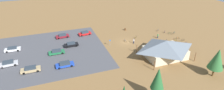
{
  "coord_description": "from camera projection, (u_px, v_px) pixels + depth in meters",
  "views": [
    {
      "loc": [
        23.9,
        51.59,
        27.31
      ],
      "look_at": [
        6.14,
        2.74,
        1.2
      ],
      "focal_mm": 29.53,
      "sensor_mm": 36.0,
      "label": 1
    }
  ],
  "objects": [
    {
      "name": "bicycle_white_yard_left",
      "position": [
        125.0,
        41.0,
        62.74
      ],
      "size": [
        0.48,
        1.68,
        0.9
      ],
      "color": "black",
      "rests_on": "ground"
    },
    {
      "name": "lot_sign",
      "position": [
        110.0,
        42.0,
        59.73
      ],
      "size": [
        0.56,
        0.08,
        2.2
      ],
      "color": "#99999E",
      "rests_on": "ground"
    },
    {
      "name": "car_white_near_entry",
      "position": [
        13.0,
        49.0,
        56.73
      ],
      "size": [
        4.6,
        1.97,
        1.33
      ],
      "color": "white",
      "rests_on": "parking_lot_asphalt"
    },
    {
      "name": "bicycle_yellow_by_bin",
      "position": [
        135.0,
        37.0,
        65.33
      ],
      "size": [
        1.39,
        1.16,
        0.89
      ],
      "color": "black",
      "rests_on": "ground"
    },
    {
      "name": "bicycle_red_near_sign",
      "position": [
        172.0,
        44.0,
        60.88
      ],
      "size": [
        1.63,
        0.58,
        0.76
      ],
      "color": "black",
      "rests_on": "ground"
    },
    {
      "name": "pine_east",
      "position": [
        217.0,
        59.0,
        43.43
      ],
      "size": [
        3.59,
        3.59,
        7.51
      ],
      "color": "brown",
      "rests_on": "ground"
    },
    {
      "name": "visitor_crossing_yard",
      "position": [
        134.0,
        41.0,
        61.53
      ],
      "size": [
        0.36,
        0.38,
        1.69
      ],
      "color": "#2D3347",
      "rests_on": "ground"
    },
    {
      "name": "bicycle_purple_trailside",
      "position": [
        187.0,
        43.0,
        61.05
      ],
      "size": [
        0.48,
        1.75,
        0.81
      ],
      "color": "black",
      "rests_on": "ground"
    },
    {
      "name": "bicycle_blue_lone_west",
      "position": [
        167.0,
        41.0,
        62.88
      ],
      "size": [
        0.98,
        1.48,
        0.78
      ],
      "color": "black",
      "rests_on": "ground"
    },
    {
      "name": "car_blue_front_row",
      "position": [
        65.0,
        64.0,
        49.0
      ],
      "size": [
        4.77,
        1.94,
        1.31
      ],
      "color": "#1E42B2",
      "rests_on": "parking_lot_asphalt"
    },
    {
      "name": "car_maroon_far_end",
      "position": [
        62.0,
        36.0,
        65.68
      ],
      "size": [
        4.72,
        2.31,
        1.34
      ],
      "color": "maroon",
      "rests_on": "parking_lot_asphalt"
    },
    {
      "name": "car_red_second_row",
      "position": [
        85.0,
        33.0,
        67.82
      ],
      "size": [
        4.7,
        2.36,
        1.4
      ],
      "color": "red",
      "rests_on": "parking_lot_asphalt"
    },
    {
      "name": "bicycle_teal_front_row",
      "position": [
        174.0,
        33.0,
        69.13
      ],
      "size": [
        1.48,
        0.83,
        0.78
      ],
      "color": "black",
      "rests_on": "ground"
    },
    {
      "name": "bicycle_black_mid_cluster",
      "position": [
        183.0,
        40.0,
        63.4
      ],
      "size": [
        1.73,
        0.48,
        0.85
      ],
      "color": "black",
      "rests_on": "ground"
    },
    {
      "name": "bicycle_green_yard_right",
      "position": [
        170.0,
        33.0,
        68.68
      ],
      "size": [
        1.56,
        0.93,
        0.82
      ],
      "color": "black",
      "rests_on": "ground"
    },
    {
      "name": "bicycle_purple_yard_front",
      "position": [
        165.0,
        32.0,
        69.96
      ],
      "size": [
        1.3,
        1.17,
        0.81
      ],
      "color": "black",
      "rests_on": "ground"
    },
    {
      "name": "car_tan_inner_stall",
      "position": [
        31.0,
        69.0,
        46.86
      ],
      "size": [
        4.8,
        1.83,
        1.39
      ],
      "color": "tan",
      "rests_on": "parking_lot_asphalt"
    },
    {
      "name": "trash_bin",
      "position": [
        125.0,
        29.0,
        72.14
      ],
      "size": [
        0.6,
        0.6,
        0.9
      ],
      "primitive_type": "cylinder",
      "color": "brown",
      "rests_on": "ground"
    },
    {
      "name": "pine_mideast",
      "position": [
        158.0,
        78.0,
        36.01
      ],
      "size": [
        2.7,
        2.7,
        7.7
      ],
      "color": "brown",
      "rests_on": "ground"
    },
    {
      "name": "bicycle_orange_near_porch",
      "position": [
        178.0,
        38.0,
        64.85
      ],
      "size": [
        1.67,
        0.48,
        0.8
      ],
      "color": "black",
      "rests_on": "ground"
    },
    {
      "name": "bicycle_silver_back_row",
      "position": [
        158.0,
        30.0,
        71.59
      ],
      "size": [
        1.54,
        0.82,
        0.77
      ],
      "color": "black",
      "rests_on": "ground"
    },
    {
      "name": "visitor_near_lot",
      "position": [
        158.0,
        36.0,
        65.38
      ],
      "size": [
        0.36,
        0.37,
        1.71
      ],
      "color": "#2D3347",
      "rests_on": "ground"
    },
    {
      "name": "car_green_mid_lot",
      "position": [
        57.0,
        52.0,
        55.18
      ],
      "size": [
        4.66,
        1.8,
        1.3
      ],
      "color": "#1E6B3D",
      "rests_on": "parking_lot_asphalt"
    },
    {
      "name": "bike_pavilion",
      "position": [
        165.0,
        48.0,
        52.68
      ],
      "size": [
        13.46,
        10.26,
        5.19
      ],
      "color": "beige",
      "rests_on": "ground"
    },
    {
      "name": "car_silver_by_curb",
      "position": [
        8.0,
        63.0,
        49.28
      ],
      "size": [
        4.77,
        2.04,
        1.43
      ],
      "color": "#BCBCC1",
      "rests_on": "parking_lot_asphalt"
    },
    {
      "name": "parking_lot_asphalt",
      "position": [
        42.0,
        53.0,
        56.02
      ],
      "size": [
        38.62,
        31.57,
        0.05
      ],
      "primitive_type": "cube",
      "color": "#4C4C51",
      "rests_on": "ground"
    },
    {
      "name": "ground",
      "position": [
        126.0,
        42.0,
        62.88
      ],
      "size": [
        160.0,
        160.0,
        0.0
      ],
      "primitive_type": "plane",
      "color": "olive",
      "rests_on": "ground"
    },
    {
      "name": "bicycle_yellow_edge_north",
      "position": [
        176.0,
        41.0,
        62.99
      ],
      "size": [
        0.5,
        1.78,
        0.88
      ],
      "color": "black",
      "rests_on": "ground"
    },
    {
      "name": "car_black_aisle_side",
      "position": [
        71.0,
        44.0,
        59.58
      ],
      "size": [
        4.53,
        1.77,
        1.34
      ],
      "color": "black",
      "rests_on": "parking_lot_asphalt"
    }
  ]
}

